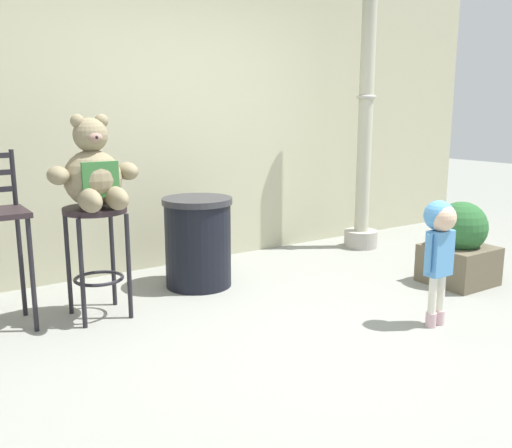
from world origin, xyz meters
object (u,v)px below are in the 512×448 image
Objects in this scene: bar_stool_with_teddy at (97,238)px; lamppost at (364,147)px; child_walking at (440,236)px; teddy_bear at (94,174)px; planter_with_shrub at (460,246)px; trash_bin at (198,242)px.

lamppost reaches higher than bar_stool_with_teddy.
child_walking is at bearing -121.35° from lamppost.
teddy_bear is 2.99m from planter_with_shrub.
child_walking is at bearing -151.53° from planter_with_shrub.
bar_stool_with_teddy reaches higher than trash_bin.
teddy_bear reaches higher than child_walking.
bar_stool_with_teddy is 0.29× the size of lamppost.
bar_stool_with_teddy is 1.26× the size of teddy_bear.
trash_bin is 0.27× the size of lamppost.
lamppost reaches higher than child_walking.
bar_stool_with_teddy is 0.92× the size of child_walking.
lamppost is at bearing 5.96° from trash_bin.
trash_bin is (-0.92, 1.67, -0.25)m from child_walking.
lamppost reaches higher than planter_with_shrub.
trash_bin reaches higher than planter_with_shrub.
lamppost reaches higher than teddy_bear.
teddy_bear reaches higher than trash_bin.
teddy_bear is at bearing -90.00° from bar_stool_with_teddy.
teddy_bear reaches higher than planter_with_shrub.
child_walking is 1.10m from planter_with_shrub.
teddy_bear is 0.23× the size of lamppost.
lamppost is at bearing 8.51° from bar_stool_with_teddy.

